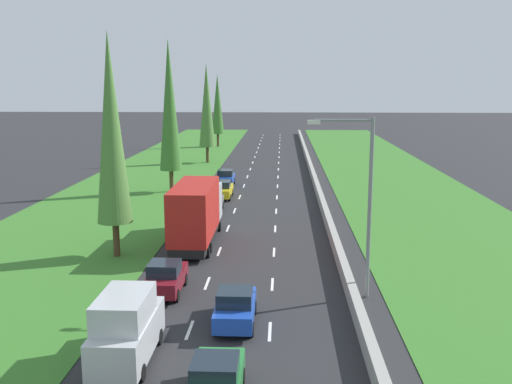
{
  "coord_description": "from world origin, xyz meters",
  "views": [
    {
      "loc": [
        2.23,
        -2.63,
        10.61
      ],
      "look_at": [
        -0.11,
        48.7,
        0.93
      ],
      "focal_mm": 40.83,
      "sensor_mm": 36.0,
      "label": 1
    }
  ],
  "objects_px": {
    "red_box_truck_left_lane": "(197,212)",
    "poplar_tree_second": "(111,129)",
    "poplar_tree_fifth": "(218,104)",
    "blue_hatchback_centre_lane": "(235,307)",
    "poplar_tree_third": "(169,106)",
    "street_light_mast": "(363,195)",
    "maroon_hatchback_left_lane": "(166,278)",
    "silver_van_left_lane": "(127,328)",
    "grey_sedan_left_lane": "(211,202)",
    "yellow_sedan_left_lane": "(222,189)",
    "green_hatchback_centre_lane": "(216,381)",
    "poplar_tree_fourth": "(207,106)",
    "blue_hatchback_left_lane": "(226,178)"
  },
  "relations": [
    {
      "from": "silver_van_left_lane",
      "to": "yellow_sedan_left_lane",
      "type": "bearing_deg",
      "value": 89.48
    },
    {
      "from": "red_box_truck_left_lane",
      "to": "blue_hatchback_centre_lane",
      "type": "distance_m",
      "value": 13.65
    },
    {
      "from": "blue_hatchback_centre_lane",
      "to": "street_light_mast",
      "type": "bearing_deg",
      "value": 32.04
    },
    {
      "from": "green_hatchback_centre_lane",
      "to": "poplar_tree_second",
      "type": "distance_m",
      "value": 19.73
    },
    {
      "from": "poplar_tree_fourth",
      "to": "poplar_tree_fifth",
      "type": "bearing_deg",
      "value": 92.25
    },
    {
      "from": "silver_van_left_lane",
      "to": "red_box_truck_left_lane",
      "type": "relative_size",
      "value": 0.52
    },
    {
      "from": "green_hatchback_centre_lane",
      "to": "yellow_sedan_left_lane",
      "type": "distance_m",
      "value": 35.48
    },
    {
      "from": "silver_van_left_lane",
      "to": "poplar_tree_third",
      "type": "bearing_deg",
      "value": 98.02
    },
    {
      "from": "blue_hatchback_centre_lane",
      "to": "poplar_tree_third",
      "type": "distance_m",
      "value": 33.78
    },
    {
      "from": "grey_sedan_left_lane",
      "to": "silver_van_left_lane",
      "type": "bearing_deg",
      "value": -89.94
    },
    {
      "from": "red_box_truck_left_lane",
      "to": "poplar_tree_second",
      "type": "height_order",
      "value": "poplar_tree_second"
    },
    {
      "from": "poplar_tree_fifth",
      "to": "street_light_mast",
      "type": "xyz_separation_m",
      "value": [
        14.78,
        -69.29,
        -1.83
      ]
    },
    {
      "from": "maroon_hatchback_left_lane",
      "to": "green_hatchback_centre_lane",
      "type": "relative_size",
      "value": 1.0
    },
    {
      "from": "street_light_mast",
      "to": "poplar_tree_fourth",
      "type": "bearing_deg",
      "value": 105.87
    },
    {
      "from": "yellow_sedan_left_lane",
      "to": "red_box_truck_left_lane",
      "type": "bearing_deg",
      "value": -90.19
    },
    {
      "from": "poplar_tree_second",
      "to": "poplar_tree_third",
      "type": "height_order",
      "value": "poplar_tree_third"
    },
    {
      "from": "blue_hatchback_left_lane",
      "to": "poplar_tree_third",
      "type": "relative_size",
      "value": 0.26
    },
    {
      "from": "grey_sedan_left_lane",
      "to": "green_hatchback_centre_lane",
      "type": "height_order",
      "value": "green_hatchback_centre_lane"
    },
    {
      "from": "poplar_tree_fourth",
      "to": "street_light_mast",
      "type": "height_order",
      "value": "poplar_tree_fourth"
    },
    {
      "from": "blue_hatchback_centre_lane",
      "to": "poplar_tree_fifth",
      "type": "distance_m",
      "value": 73.82
    },
    {
      "from": "blue_hatchback_left_lane",
      "to": "poplar_tree_fifth",
      "type": "xyz_separation_m",
      "value": [
        -4.94,
        37.67,
        6.23
      ]
    },
    {
      "from": "green_hatchback_centre_lane",
      "to": "poplar_tree_third",
      "type": "distance_m",
      "value": 39.91
    },
    {
      "from": "silver_van_left_lane",
      "to": "street_light_mast",
      "type": "xyz_separation_m",
      "value": [
        9.84,
        7.39,
        3.83
      ]
    },
    {
      "from": "poplar_tree_third",
      "to": "street_light_mast",
      "type": "bearing_deg",
      "value": -62.08
    },
    {
      "from": "poplar_tree_fourth",
      "to": "blue_hatchback_centre_lane",
      "type": "bearing_deg",
      "value": -81.38
    },
    {
      "from": "silver_van_left_lane",
      "to": "red_box_truck_left_lane",
      "type": "bearing_deg",
      "value": 89.16
    },
    {
      "from": "grey_sedan_left_lane",
      "to": "poplar_tree_second",
      "type": "height_order",
      "value": "poplar_tree_second"
    },
    {
      "from": "yellow_sedan_left_lane",
      "to": "poplar_tree_second",
      "type": "relative_size",
      "value": 0.33
    },
    {
      "from": "blue_hatchback_left_lane",
      "to": "poplar_tree_third",
      "type": "bearing_deg",
      "value": -143.74
    },
    {
      "from": "yellow_sedan_left_lane",
      "to": "blue_hatchback_centre_lane",
      "type": "distance_m",
      "value": 29.04
    },
    {
      "from": "grey_sedan_left_lane",
      "to": "yellow_sedan_left_lane",
      "type": "distance_m",
      "value": 6.0
    },
    {
      "from": "green_hatchback_centre_lane",
      "to": "blue_hatchback_left_lane",
      "type": "relative_size",
      "value": 1.0
    },
    {
      "from": "red_box_truck_left_lane",
      "to": "green_hatchback_centre_lane",
      "type": "bearing_deg",
      "value": -79.85
    },
    {
      "from": "blue_hatchback_left_lane",
      "to": "poplar_tree_second",
      "type": "xyz_separation_m",
      "value": [
        -4.32,
        -25.29,
        7.04
      ]
    },
    {
      "from": "poplar_tree_third",
      "to": "street_light_mast",
      "type": "height_order",
      "value": "poplar_tree_third"
    },
    {
      "from": "grey_sedan_left_lane",
      "to": "poplar_tree_fifth",
      "type": "distance_m",
      "value": 50.83
    },
    {
      "from": "maroon_hatchback_left_lane",
      "to": "poplar_tree_third",
      "type": "relative_size",
      "value": 0.26
    },
    {
      "from": "green_hatchback_centre_lane",
      "to": "blue_hatchback_centre_lane",
      "type": "bearing_deg",
      "value": 88.95
    },
    {
      "from": "maroon_hatchback_left_lane",
      "to": "poplar_tree_third",
      "type": "xyz_separation_m",
      "value": [
        -4.98,
        27.91,
        7.59
      ]
    },
    {
      "from": "grey_sedan_left_lane",
      "to": "poplar_tree_second",
      "type": "relative_size",
      "value": 0.33
    },
    {
      "from": "poplar_tree_second",
      "to": "poplar_tree_fifth",
      "type": "height_order",
      "value": "poplar_tree_second"
    },
    {
      "from": "grey_sedan_left_lane",
      "to": "yellow_sedan_left_lane",
      "type": "xyz_separation_m",
      "value": [
        0.32,
        5.99,
        0.0
      ]
    },
    {
      "from": "blue_hatchback_centre_lane",
      "to": "poplar_tree_second",
      "type": "distance_m",
      "value": 14.77
    },
    {
      "from": "silver_van_left_lane",
      "to": "street_light_mast",
      "type": "distance_m",
      "value": 12.89
    },
    {
      "from": "silver_van_left_lane",
      "to": "grey_sedan_left_lane",
      "type": "relative_size",
      "value": 1.09
    },
    {
      "from": "green_hatchback_centre_lane",
      "to": "poplar_tree_fourth",
      "type": "distance_m",
      "value": 60.37
    },
    {
      "from": "blue_hatchback_left_lane",
      "to": "maroon_hatchback_left_lane",
      "type": "bearing_deg",
      "value": -90.0
    },
    {
      "from": "green_hatchback_centre_lane",
      "to": "street_light_mast",
      "type": "relative_size",
      "value": 0.43
    },
    {
      "from": "red_box_truck_left_lane",
      "to": "poplar_tree_fourth",
      "type": "height_order",
      "value": "poplar_tree_fourth"
    },
    {
      "from": "yellow_sedan_left_lane",
      "to": "street_light_mast",
      "type": "xyz_separation_m",
      "value": [
        9.54,
        -25.09,
        4.42
      ]
    }
  ]
}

